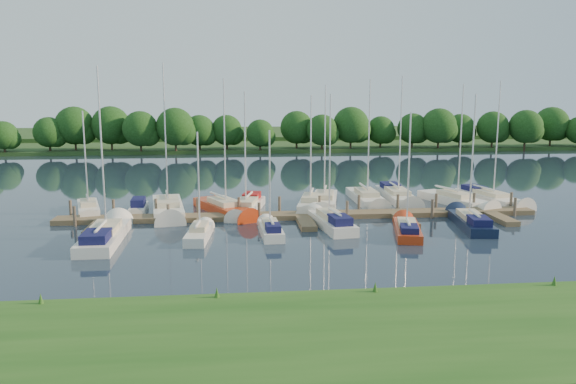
{
  "coord_description": "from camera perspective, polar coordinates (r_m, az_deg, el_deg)",
  "views": [
    {
      "loc": [
        -5.75,
        -37.5,
        10.13
      ],
      "look_at": [
        -1.13,
        8.0,
        2.2
      ],
      "focal_mm": 35.0,
      "sensor_mm": 36.0,
      "label": 1
    }
  ],
  "objects": [
    {
      "name": "sailboat_s_5",
      "position": [
        45.96,
        18.03,
        -2.97
      ],
      "size": [
        2.99,
        8.4,
        10.63
      ],
      "rotation": [
        0.0,
        0.0,
        -0.15
      ],
      "color": "black",
      "rests_on": "ground"
    },
    {
      "name": "motorboat",
      "position": [
        50.68,
        -14.96,
        -1.65
      ],
      "size": [
        1.61,
        4.85,
        1.53
      ],
      "rotation": [
        0.0,
        0.0,
        3.2
      ],
      "color": "silver",
      "rests_on": "ground"
    },
    {
      "name": "sailboat_s_0",
      "position": [
        41.54,
        -18.08,
        -4.3
      ],
      "size": [
        2.46,
        9.87,
        12.52
      ],
      "rotation": [
        0.0,
        0.0,
        0.01
      ],
      "color": "silver",
      "rests_on": "ground"
    },
    {
      "name": "distant_hill",
      "position": [
        137.95,
        -3.42,
        5.9
      ],
      "size": [
        220.0,
        40.0,
        1.4
      ],
      "primitive_type": "cube",
      "color": "#345424",
      "rests_on": "ground"
    },
    {
      "name": "sailboat_n_6",
      "position": [
        52.26,
        3.72,
        -1.05
      ],
      "size": [
        3.68,
        9.08,
        11.5
      ],
      "rotation": [
        0.0,
        0.0,
        2.93
      ],
      "color": "silver",
      "rests_on": "ground"
    },
    {
      "name": "ground",
      "position": [
        39.27,
        2.83,
        -5.12
      ],
      "size": [
        260.0,
        260.0,
        0.0
      ],
      "primitive_type": "plane",
      "color": "#1B2636",
      "rests_on": "ground"
    },
    {
      "name": "sailboat_n_3",
      "position": [
        49.15,
        -6.46,
        -1.79
      ],
      "size": [
        5.51,
        9.15,
        11.95
      ],
      "rotation": [
        0.0,
        0.0,
        3.59
      ],
      "color": "#AD2E10",
      "rests_on": "ground"
    },
    {
      "name": "sailboat_n_0",
      "position": [
        51.93,
        -19.61,
        -1.68
      ],
      "size": [
        3.23,
        7.14,
        9.19
      ],
      "rotation": [
        0.0,
        0.0,
        3.41
      ],
      "color": "silver",
      "rests_on": "ground"
    },
    {
      "name": "sailboat_n_2",
      "position": [
        49.86,
        -12.09,
        -1.78
      ],
      "size": [
        3.7,
        10.57,
        13.22
      ],
      "rotation": [
        0.0,
        0.0,
        3.28
      ],
      "color": "silver",
      "rests_on": "ground"
    },
    {
      "name": "near_bank",
      "position": [
        24.36,
        8.65,
        -14.22
      ],
      "size": [
        90.0,
        10.0,
        0.5
      ],
      "primitive_type": "cube",
      "color": "#1D4C15",
      "rests_on": "ground"
    },
    {
      "name": "sailboat_n_7",
      "position": [
        54.13,
        8.0,
        -0.75
      ],
      "size": [
        2.25,
        9.42,
        12.02
      ],
      "rotation": [
        0.0,
        0.0,
        3.14
      ],
      "color": "silver",
      "rests_on": "ground"
    },
    {
      "name": "sailboat_s_3",
      "position": [
        43.75,
        4.37,
        -3.13
      ],
      "size": [
        2.86,
        8.33,
        10.66
      ],
      "rotation": [
        0.0,
        0.0,
        0.13
      ],
      "color": "silver",
      "rests_on": "ground"
    },
    {
      "name": "dock",
      "position": [
        46.26,
        1.48,
        -2.56
      ],
      "size": [
        40.0,
        6.0,
        0.4
      ],
      "color": "#4B3C2A",
      "rests_on": "ground"
    },
    {
      "name": "sailboat_s_4",
      "position": [
        42.49,
        11.99,
        -3.75
      ],
      "size": [
        3.09,
        7.32,
        9.23
      ],
      "rotation": [
        0.0,
        0.0,
        -0.23
      ],
      "color": "#AD2E10",
      "rests_on": "ground"
    },
    {
      "name": "sailboat_s_2",
      "position": [
        41.26,
        -1.79,
        -3.92
      ],
      "size": [
        1.65,
        6.11,
        8.0
      ],
      "rotation": [
        0.0,
        0.0,
        0.04
      ],
      "color": "silver",
      "rests_on": "ground"
    },
    {
      "name": "treeline",
      "position": [
        99.86,
        -4.29,
        6.3
      ],
      "size": [
        147.09,
        9.95,
        8.05
      ],
      "color": "#38281C",
      "rests_on": "ground"
    },
    {
      "name": "mooring_pilings",
      "position": [
        47.27,
        1.31,
        -1.8
      ],
      "size": [
        38.24,
        2.84,
        2.0
      ],
      "color": "#473D33",
      "rests_on": "ground"
    },
    {
      "name": "far_shore",
      "position": [
        113.08,
        -2.88,
        4.84
      ],
      "size": [
        180.0,
        30.0,
        0.6
      ],
      "primitive_type": "cube",
      "color": "#1D3D17",
      "rests_on": "ground"
    },
    {
      "name": "sailboat_n_9",
      "position": [
        54.9,
        16.65,
        -0.92
      ],
      "size": [
        4.55,
        9.05,
        11.56
      ],
      "rotation": [
        0.0,
        0.0,
        3.48
      ],
      "color": "silver",
      "rests_on": "ground"
    },
    {
      "name": "sailboat_n_5",
      "position": [
        50.68,
        2.32,
        -1.37
      ],
      "size": [
        3.38,
        8.24,
        10.59
      ],
      "rotation": [
        0.0,
        0.0,
        2.92
      ],
      "color": "silver",
      "rests_on": "ground"
    },
    {
      "name": "sailboat_n_4",
      "position": [
        49.42,
        -4.2,
        -1.63
      ],
      "size": [
        3.54,
        8.56,
        10.86
      ],
      "rotation": [
        0.0,
        0.0,
        2.92
      ],
      "color": "silver",
      "rests_on": "ground"
    },
    {
      "name": "sailboat_s_1",
      "position": [
        40.74,
        -8.98,
        -4.28
      ],
      "size": [
        1.9,
        6.08,
        7.97
      ],
      "rotation": [
        0.0,
        0.0,
        -0.09
      ],
      "color": "silver",
      "rests_on": "ground"
    },
    {
      "name": "sailboat_n_8",
      "position": [
        55.89,
        11.02,
        -0.45
      ],
      "size": [
        2.54,
        9.78,
        12.33
      ],
      "rotation": [
        0.0,
        0.0,
        3.11
      ],
      "color": "silver",
      "rests_on": "ground"
    },
    {
      "name": "sailboat_n_10",
      "position": [
        57.31,
        19.89,
        -0.62
      ],
      "size": [
        3.72,
        9.52,
        11.84
      ],
      "rotation": [
        0.0,
        0.0,
        3.33
      ],
      "color": "silver",
      "rests_on": "ground"
    }
  ]
}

